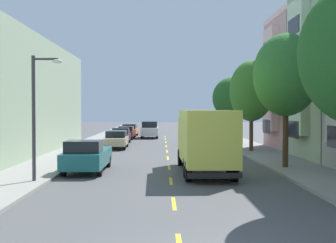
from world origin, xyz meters
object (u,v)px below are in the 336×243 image
parked_suv_black (208,133)px  moving_white_sedan (150,130)px  parked_wagon_orange (130,130)px  parked_sedan_burgundy (126,132)px  parked_hatchback_charcoal (121,136)px  parked_pickup_teal (87,156)px  parked_wagon_champagne (116,139)px  street_tree_farthest (232,98)px  parked_sedan_red (217,139)px  delivery_box_truck (205,137)px  street_lamp (38,107)px  street_tree_third (251,91)px  street_tree_second (286,75)px

parked_suv_black → moving_white_sedan: bearing=129.5°
parked_wagon_orange → parked_sedan_burgundy: size_ratio=1.05×
parked_hatchback_charcoal → moving_white_sedan: size_ratio=0.84×
parked_pickup_teal → parked_wagon_champagne: size_ratio=1.13×
parked_suv_black → parked_wagon_orange: parked_suv_black is taller
street_tree_farthest → parked_sedan_red: (-2.05, -5.34, -3.67)m
parked_suv_black → parked_sedan_red: size_ratio=1.07×
delivery_box_truck → parked_pickup_teal: delivery_box_truck is taller
street_tree_farthest → parked_pickup_teal: street_tree_farthest is taller
parked_pickup_teal → street_lamp: bearing=-111.9°
street_tree_third → street_lamp: size_ratio=1.24×
street_tree_farthest → moving_white_sedan: street_tree_farthest is taller
parked_pickup_teal → parked_sedan_burgundy: parked_pickup_teal is taller
street_tree_farthest → parked_sedan_burgundy: (-10.80, 6.80, -3.67)m
parked_suv_black → parked_sedan_burgundy: (-8.61, 5.35, -0.24)m
street_tree_second → moving_white_sedan: size_ratio=1.53×
parked_sedan_red → parked_wagon_champagne: parked_wagon_champagne is taller
street_tree_third → delivery_box_truck: (-4.60, -11.10, -2.83)m
parked_suv_black → moving_white_sedan: size_ratio=1.01×
street_tree_third → moving_white_sedan: 20.39m
parked_sedan_burgundy → street_tree_second: bearing=-67.4°
street_tree_farthest → delivery_box_truck: size_ratio=0.77×
street_tree_second → street_tree_farthest: (0.00, 19.14, -0.78)m
street_tree_farthest → parked_wagon_champagne: 12.51m
street_tree_third → parked_sedan_burgundy: (-10.80, 16.37, -3.96)m
street_tree_farthest → moving_white_sedan: bearing=133.2°
street_lamp → parked_wagon_champagne: street_lamp is taller
parked_pickup_teal → street_tree_second: bearing=4.6°
street_tree_third → street_lamp: (-12.32, -14.28, -1.28)m
parked_sedan_red → parked_wagon_champagne: (-8.62, -0.08, 0.05)m
parked_wagon_champagne → parked_sedan_burgundy: bearing=90.6°
parked_wagon_orange → parked_suv_black: bearing=-51.6°
parked_wagon_orange → parked_wagon_champagne: 17.71m
parked_hatchback_charcoal → street_tree_third: bearing=-41.7°
street_tree_farthest → parked_sedan_burgundy: 13.28m
parked_suv_black → parked_hatchback_charcoal: (-8.62, -1.38, -0.23)m
street_lamp → parked_sedan_burgundy: street_lamp is taller
street_tree_farthest → parked_suv_black: (-2.19, 1.45, -3.43)m
parked_suv_black → moving_white_sedan: same height
delivery_box_truck → parked_sedan_red: 15.58m
parked_wagon_orange → parked_hatchback_charcoal: (-0.03, -12.22, -0.05)m
street_lamp → delivery_box_truck: size_ratio=0.68×
parked_wagon_orange → parked_sedan_red: 19.67m
street_tree_third → parked_wagon_orange: street_tree_third is taller
parked_hatchback_charcoal → parked_sedan_red: (8.76, -5.41, -0.01)m
parked_wagon_champagne → moving_white_sedan: 14.37m
street_tree_third → parked_suv_black: 11.83m
street_lamp → parked_sedan_burgundy: size_ratio=1.22×
parked_wagon_orange → parked_hatchback_charcoal: size_ratio=1.18×
street_tree_third → moving_white_sedan: street_tree_third is taller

